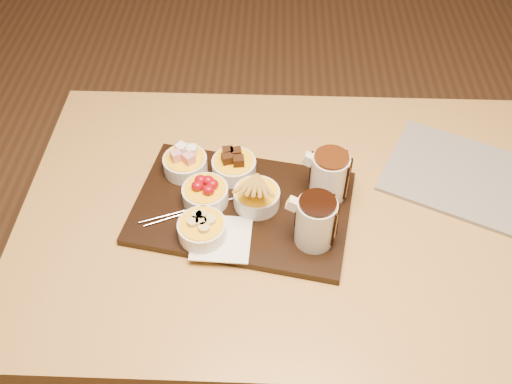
{
  "coord_description": "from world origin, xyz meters",
  "views": [
    {
      "loc": [
        -0.06,
        -0.82,
        1.7
      ],
      "look_at": [
        -0.08,
        -0.01,
        0.81
      ],
      "focal_mm": 40.0,
      "sensor_mm": 36.0,
      "label": 1
    }
  ],
  "objects_px": {
    "dining_table": "(292,237)",
    "pitcher_milk_chocolate": "(329,177)",
    "pitcher_dark_chocolate": "(316,222)",
    "bowl_strawberries": "(205,195)",
    "serving_board": "(242,207)",
    "newspaper": "(460,175)"
  },
  "relations": [
    {
      "from": "dining_table",
      "to": "bowl_strawberries",
      "type": "height_order",
      "value": "bowl_strawberries"
    },
    {
      "from": "dining_table",
      "to": "serving_board",
      "type": "bearing_deg",
      "value": -176.06
    },
    {
      "from": "bowl_strawberries",
      "to": "pitcher_milk_chocolate",
      "type": "height_order",
      "value": "pitcher_milk_chocolate"
    },
    {
      "from": "bowl_strawberries",
      "to": "pitcher_milk_chocolate",
      "type": "bearing_deg",
      "value": 5.99
    },
    {
      "from": "serving_board",
      "to": "newspaper",
      "type": "height_order",
      "value": "serving_board"
    },
    {
      "from": "dining_table",
      "to": "pitcher_dark_chocolate",
      "type": "xyz_separation_m",
      "value": [
        0.04,
        -0.1,
        0.17
      ]
    },
    {
      "from": "bowl_strawberries",
      "to": "pitcher_dark_chocolate",
      "type": "distance_m",
      "value": 0.25
    },
    {
      "from": "dining_table",
      "to": "serving_board",
      "type": "xyz_separation_m",
      "value": [
        -0.11,
        -0.01,
        0.11
      ]
    },
    {
      "from": "dining_table",
      "to": "pitcher_dark_chocolate",
      "type": "relative_size",
      "value": 10.93
    },
    {
      "from": "dining_table",
      "to": "newspaper",
      "type": "height_order",
      "value": "newspaper"
    },
    {
      "from": "serving_board",
      "to": "pitcher_dark_chocolate",
      "type": "xyz_separation_m",
      "value": [
        0.15,
        -0.09,
        0.06
      ]
    },
    {
      "from": "bowl_strawberries",
      "to": "pitcher_dark_chocolate",
      "type": "bearing_deg",
      "value": -23.05
    },
    {
      "from": "pitcher_dark_chocolate",
      "to": "pitcher_milk_chocolate",
      "type": "xyz_separation_m",
      "value": [
        0.03,
        0.13,
        0.0
      ]
    },
    {
      "from": "serving_board",
      "to": "pitcher_milk_chocolate",
      "type": "height_order",
      "value": "pitcher_milk_chocolate"
    },
    {
      "from": "dining_table",
      "to": "bowl_strawberries",
      "type": "bearing_deg",
      "value": 179.52
    },
    {
      "from": "serving_board",
      "to": "pitcher_dark_chocolate",
      "type": "height_order",
      "value": "pitcher_dark_chocolate"
    },
    {
      "from": "newspaper",
      "to": "dining_table",
      "type": "bearing_deg",
      "value": -138.55
    },
    {
      "from": "pitcher_milk_chocolate",
      "to": "pitcher_dark_chocolate",
      "type": "bearing_deg",
      "value": -94.4
    },
    {
      "from": "dining_table",
      "to": "pitcher_milk_chocolate",
      "type": "bearing_deg",
      "value": 22.7
    },
    {
      "from": "bowl_strawberries",
      "to": "dining_table",
      "type": "bearing_deg",
      "value": -0.48
    },
    {
      "from": "newspaper",
      "to": "pitcher_dark_chocolate",
      "type": "bearing_deg",
      "value": -123.71
    },
    {
      "from": "bowl_strawberries",
      "to": "pitcher_milk_chocolate",
      "type": "xyz_separation_m",
      "value": [
        0.26,
        0.03,
        0.04
      ]
    }
  ]
}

